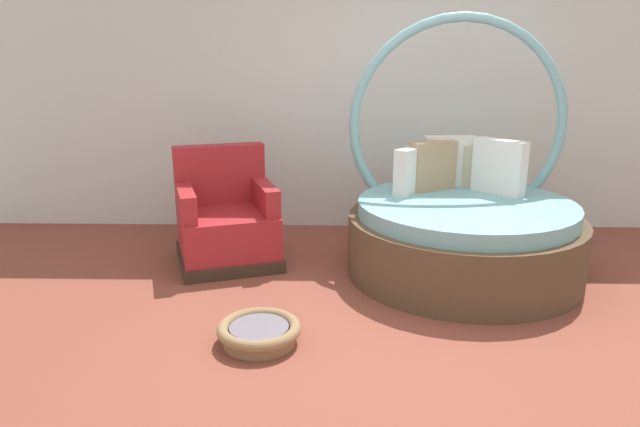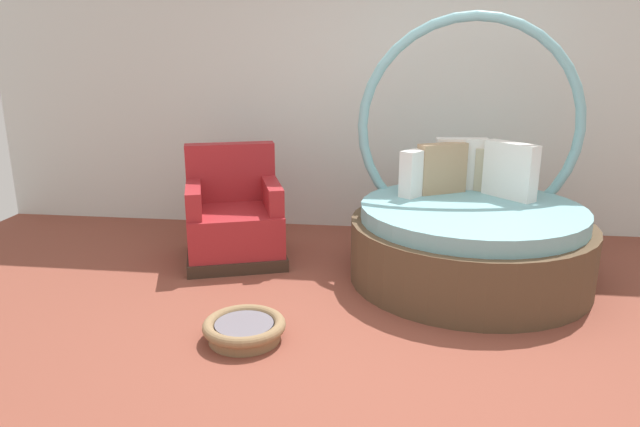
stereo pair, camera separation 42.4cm
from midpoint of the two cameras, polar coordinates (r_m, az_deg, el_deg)
The scene contains 5 objects.
ground_plane at distance 3.62m, azimuth 4.48°, elevation -12.64°, with size 8.00×8.00×0.02m, color brown.
back_wall at distance 5.62m, azimuth 3.49°, elevation 13.99°, with size 8.00×0.12×3.05m, color silver.
round_daybed at distance 4.63m, azimuth 11.44°, elevation -0.85°, with size 1.81×1.81×2.01m.
red_armchair at distance 4.88m, azimuth -11.77°, elevation -0.91°, with size 1.01×1.01×0.94m.
pet_basket at distance 3.59m, azimuth -9.50°, elevation -11.59°, with size 0.51×0.51×0.13m.
Camera 1 is at (-0.42, -3.19, 1.72)m, focal length 32.30 mm.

